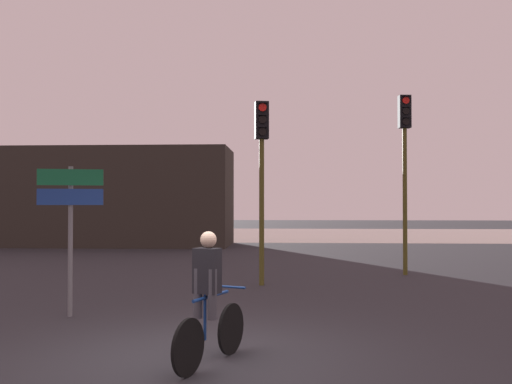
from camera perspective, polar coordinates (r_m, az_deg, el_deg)
ground_plane at (r=7.43m, az=-6.16°, el=-16.40°), size 120.00×120.00×0.00m
water_strip at (r=36.34m, az=1.25°, el=-4.24°), size 80.00×16.00×0.01m
distant_building at (r=28.21m, az=-18.31°, el=-0.50°), size 15.31×4.00×4.50m
traffic_light_center at (r=13.70m, az=0.57°, el=3.49°), size 0.36×0.38×4.41m
traffic_light_far_right at (r=16.22m, az=14.65°, el=3.99°), size 0.34×0.36×4.94m
direction_sign_post at (r=10.37m, az=-18.06°, el=-1.99°), size 1.07×0.31×2.60m
cyclist at (r=7.00m, az=-4.77°, el=-10.50°), size 0.73×1.60×1.62m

